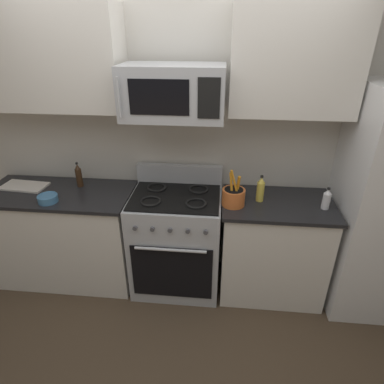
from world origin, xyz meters
The scene contains 14 objects.
ground_plane centered at (0.00, 0.00, 0.00)m, with size 16.00×16.00×0.00m, color #473828.
wall_back centered at (0.00, 1.01, 1.30)m, with size 8.00×0.10×2.60m, color beige.
counter_left centered at (-1.03, 0.64, 0.46)m, with size 1.28×0.60×0.91m.
range_oven centered at (0.00, 0.64, 0.47)m, with size 0.76×0.64×1.09m.
counter_right centered at (0.84, 0.64, 0.46)m, with size 0.90×0.60×0.91m.
microwave centered at (0.00, 0.67, 1.76)m, with size 0.74×0.44×0.38m.
upper_cabinets_left centered at (-1.03, 0.79, 1.96)m, with size 1.27×0.34×0.75m.
upper_cabinets_right centered at (0.85, 0.79, 1.96)m, with size 0.89×0.34×0.75m.
utensil_crock centered at (0.47, 0.57, 0.98)m, with size 0.18×0.18×0.32m.
cutting_board centered at (-1.36, 0.70, 0.92)m, with size 0.39×0.20×0.02m, color silver.
bottle_vinegar centered at (1.19, 0.58, 0.99)m, with size 0.06×0.06×0.18m.
bottle_oil centered at (0.69, 0.66, 1.01)m, with size 0.06×0.06×0.22m.
bottle_soy centered at (-0.87, 0.77, 1.01)m, with size 0.05×0.05×0.22m.
prep_bowl centered at (-1.01, 0.47, 0.94)m, with size 0.16×0.16×0.06m.
Camera 1 is at (0.37, -1.69, 2.18)m, focal length 30.18 mm.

